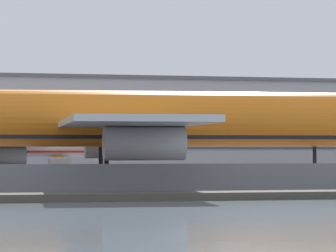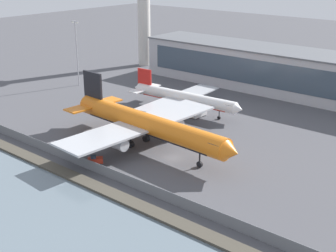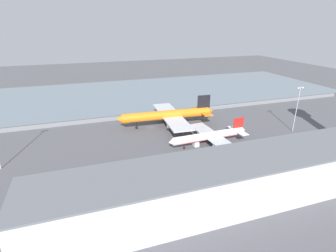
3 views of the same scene
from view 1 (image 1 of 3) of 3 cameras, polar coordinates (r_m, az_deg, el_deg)
The scene contains 7 objects.
ground_plane at distance 85.48m, azimuth 3.85°, elevation -3.54°, with size 500.00×500.00×0.00m, color #4C4C51.
shoreline_seawall at distance 66.12m, azimuth 8.98°, elevation -3.94°, with size 320.00×3.00×0.50m.
perimeter_fence at distance 70.28m, azimuth 7.61°, elevation -3.08°, with size 280.00×0.10×2.26m.
cargo_jet_orange at distance 84.08m, azimuth -2.13°, elevation 0.28°, with size 50.44×43.25×14.84m.
baggage_tug at distance 70.15m, azimuth -1.68°, elevation -3.36°, with size 3.33×3.45×1.80m.
ops_van at distance 108.39m, azimuth -6.37°, elevation -2.40°, with size 2.27×5.27×2.48m.
terminal_building at distance 147.25m, azimuth -4.72°, elevation 0.06°, with size 106.05×18.77×13.83m.
Camera 1 is at (-24.61, -81.80, 3.22)m, focal length 105.00 mm.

